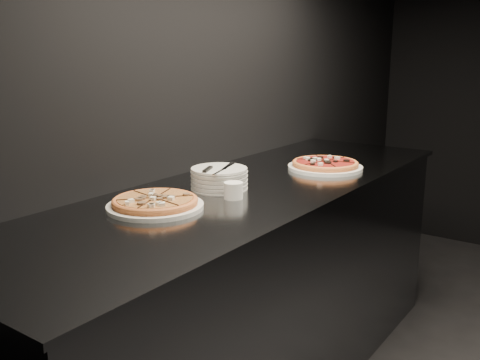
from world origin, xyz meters
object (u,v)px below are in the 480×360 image
Objects in this scene: pizza_tomato at (325,165)px; ramekin at (233,190)px; plate_stack at (219,178)px; cutlery at (218,168)px; counter at (250,290)px; pizza_mushroom at (155,203)px.

pizza_tomato is 0.66m from ramekin.
cutlery is (0.01, -0.02, 0.04)m from plate_stack.
counter is 0.67m from pizza_tomato.
plate_stack is 0.94× the size of cutlery.
ramekin is (-0.04, -0.66, 0.01)m from pizza_tomato.
ramekin is (0.13, -0.07, -0.05)m from cutlery.
pizza_tomato reaches higher than counter.
pizza_tomato is at bearing 72.51° from plate_stack.
plate_stack reaches higher than ramekin.
pizza_mushroom is 4.89× the size of ramekin.
pizza_tomato is 1.58× the size of cutlery.
plate_stack is (-0.18, -0.57, 0.02)m from pizza_tomato.
counter is at bearing 79.86° from pizza_mushroom.
cutlery is at bearing -62.38° from plate_stack.
counter is 34.55× the size of ramekin.
cutlery reaches higher than pizza_mushroom.
plate_stack reaches higher than pizza_mushroom.
pizza_tomato is (0.19, 0.92, 0.00)m from pizza_mushroom.
cutlery reaches higher than pizza_tomato.
counter is at bearing -102.94° from pizza_tomato.
plate_stack is at bearing 95.68° from cutlery.
cutlery is at bearing 87.01° from pizza_mushroom.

